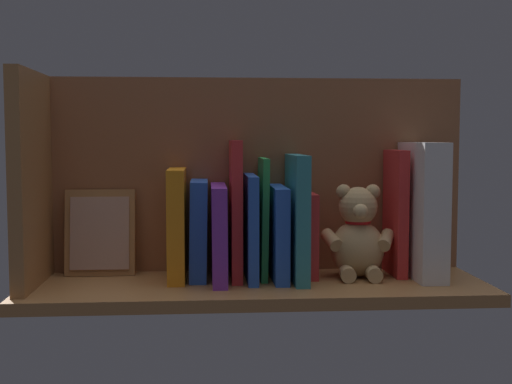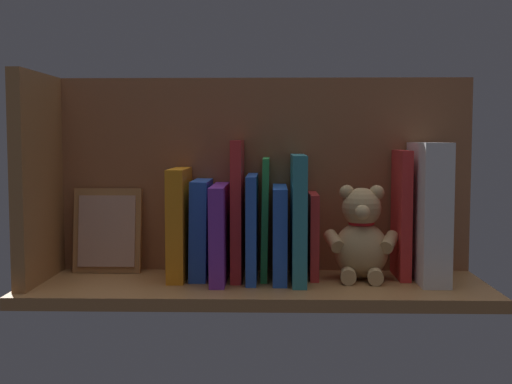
% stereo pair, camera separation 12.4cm
% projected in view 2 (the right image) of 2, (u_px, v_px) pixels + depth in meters
% --- Properties ---
extents(ground_plane, '(0.84, 0.28, 0.02)m').
position_uv_depth(ground_plane, '(256.00, 287.00, 1.25)').
color(ground_plane, '#9E6B3D').
extents(shelf_back_panel, '(0.84, 0.02, 0.38)m').
position_uv_depth(shelf_back_panel, '(258.00, 175.00, 1.35)').
color(shelf_back_panel, '#955B39').
rests_on(shelf_back_panel, ground_plane).
extents(shelf_side_divider, '(0.02, 0.22, 0.38)m').
position_uv_depth(shelf_side_divider, '(38.00, 178.00, 1.25)').
color(shelf_side_divider, '#9E6B3D').
rests_on(shelf_side_divider, ground_plane).
extents(dictionary_thick_white, '(0.05, 0.17, 0.26)m').
position_uv_depth(dictionary_thick_white, '(428.00, 212.00, 1.25)').
color(dictionary_thick_white, white).
rests_on(dictionary_thick_white, ground_plane).
extents(book_0, '(0.02, 0.11, 0.24)m').
position_uv_depth(book_0, '(401.00, 214.00, 1.29)').
color(book_0, red).
rests_on(book_0, ground_plane).
extents(teddy_bear, '(0.14, 0.12, 0.18)m').
position_uv_depth(teddy_bear, '(361.00, 238.00, 1.27)').
color(teddy_bear, tan).
rests_on(teddy_bear, ground_plane).
extents(book_1, '(0.02, 0.12, 0.16)m').
position_uv_depth(book_1, '(313.00, 235.00, 1.29)').
color(book_1, red).
rests_on(book_1, ground_plane).
extents(book_2, '(0.03, 0.18, 0.23)m').
position_uv_depth(book_2, '(298.00, 218.00, 1.26)').
color(book_2, teal).
rests_on(book_2, ground_plane).
extents(book_3, '(0.03, 0.16, 0.17)m').
position_uv_depth(book_3, '(280.00, 233.00, 1.27)').
color(book_3, blue).
rests_on(book_3, ground_plane).
extents(book_4, '(0.02, 0.13, 0.23)m').
position_uv_depth(book_4, '(265.00, 218.00, 1.29)').
color(book_4, green).
rests_on(book_4, ground_plane).
extents(book_5, '(0.02, 0.16, 0.20)m').
position_uv_depth(book_5, '(252.00, 227.00, 1.27)').
color(book_5, blue).
rests_on(book_5, ground_plane).
extents(book_6, '(0.02, 0.14, 0.26)m').
position_uv_depth(book_6, '(238.00, 209.00, 1.28)').
color(book_6, red).
rests_on(book_6, ground_plane).
extents(book_7, '(0.03, 0.18, 0.18)m').
position_uv_depth(book_7, '(220.00, 232.00, 1.26)').
color(book_7, purple).
rests_on(book_7, ground_plane).
extents(book_8, '(0.03, 0.13, 0.19)m').
position_uv_depth(book_8, '(201.00, 229.00, 1.29)').
color(book_8, blue).
rests_on(book_8, ground_plane).
extents(book_9, '(0.03, 0.15, 0.21)m').
position_uv_depth(book_9, '(179.00, 223.00, 1.28)').
color(book_9, orange).
rests_on(book_9, ground_plane).
extents(picture_frame_leaning, '(0.13, 0.04, 0.17)m').
position_uv_depth(picture_frame_leaning, '(108.00, 231.00, 1.34)').
color(picture_frame_leaning, '#9E6B3D').
rests_on(picture_frame_leaning, ground_plane).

